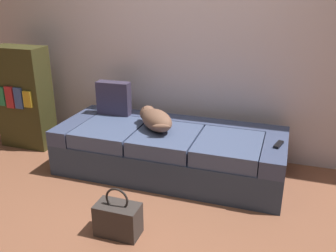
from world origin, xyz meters
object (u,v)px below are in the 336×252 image
at_px(dog_tan, 155,119).
at_px(handbag, 118,219).
at_px(tv_remote, 279,144).
at_px(couch, 170,151).
at_px(throw_pillow, 114,98).
at_px(bookshelf, 24,98).

height_order(dog_tan, handbag, dog_tan).
bearing_deg(tv_remote, couch, -169.02).
xyz_separation_m(tv_remote, throw_pillow, (-1.65, 0.29, 0.16)).
distance_m(handbag, bookshelf, 2.05).
relative_size(throw_pillow, bookshelf, 0.31).
xyz_separation_m(dog_tan, throw_pillow, (-0.54, 0.25, 0.08)).
bearing_deg(dog_tan, couch, 12.13).
bearing_deg(tv_remote, bookshelf, -169.04).
xyz_separation_m(couch, handbag, (-0.05, -1.02, -0.09)).
height_order(handbag, bookshelf, bookshelf).
bearing_deg(dog_tan, tv_remote, -1.92).
xyz_separation_m(throw_pillow, bookshelf, (-1.03, -0.11, -0.06)).
bearing_deg(throw_pillow, couch, -18.25).
height_order(couch, dog_tan, dog_tan).
xyz_separation_m(couch, dog_tan, (-0.13, -0.03, 0.32)).
relative_size(couch, tv_remote, 14.06).
relative_size(dog_tan, bookshelf, 0.43).
bearing_deg(bookshelf, tv_remote, -3.88).
relative_size(tv_remote, bookshelf, 0.14).
relative_size(handbag, bookshelf, 0.34).
bearing_deg(throw_pillow, bookshelf, -174.04).
height_order(couch, bookshelf, bookshelf).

